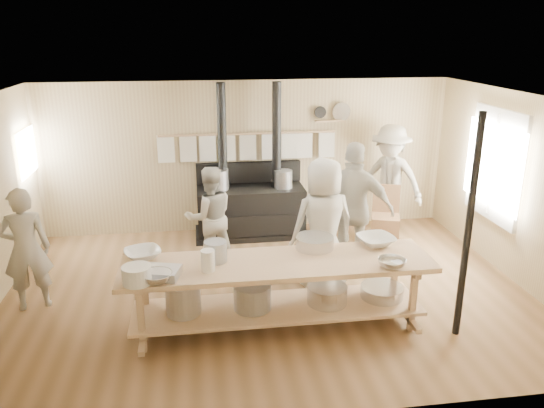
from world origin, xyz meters
name	(u,v)px	position (x,y,z in m)	size (l,w,h in m)	color
ground	(267,291)	(0.00, 0.00, 0.00)	(7.00, 7.00, 0.00)	brown
room_shell	(267,176)	(0.00, 0.00, 1.62)	(7.00, 7.00, 7.00)	tan
window_right	(495,165)	(3.47, 0.60, 1.50)	(0.09, 1.50, 1.65)	beige
left_opening	(27,152)	(-3.45, 2.00, 1.60)	(0.00, 0.90, 0.90)	white
stove	(250,206)	(-0.01, 2.12, 0.52)	(1.90, 0.75, 2.60)	black
towel_rail	(248,144)	(0.00, 2.40, 1.55)	(3.00, 0.04, 0.47)	tan
back_wall_shelf	(333,115)	(1.46, 2.43, 2.00)	(0.63, 0.14, 0.32)	tan
prep_table	(277,287)	(-0.01, -0.90, 0.52)	(3.60, 0.90, 0.85)	tan
support_post	(468,230)	(2.05, -1.35, 1.30)	(0.08, 0.08, 2.60)	black
cook_far_left	(26,249)	(-3.03, 0.02, 0.80)	(0.58, 0.38, 1.60)	#B5B1A1
cook_left	(210,217)	(-0.72, 0.98, 0.76)	(0.74, 0.58, 1.53)	#B5B1A1
cook_center	(323,225)	(0.76, 0.06, 0.91)	(0.89, 0.58, 1.82)	#B5B1A1
cook_right	(354,209)	(1.30, 0.45, 0.97)	(1.13, 0.47, 1.93)	#B5B1A1
cook_by_window	(389,180)	(2.38, 1.95, 0.95)	(1.22, 0.70, 1.89)	#B5B1A1
chair	(385,227)	(2.16, 1.45, 0.28)	(0.57, 0.57, 0.96)	#513520
bowl_white_a	(143,254)	(-1.55, -0.57, 0.90)	(0.42, 0.42, 0.10)	white
bowl_steel_a	(157,277)	(-1.35, -1.23, 0.90)	(0.34, 0.34, 0.10)	silver
bowl_white_b	(376,240)	(1.29, -0.57, 0.91)	(0.45, 0.45, 0.11)	white
bowl_steel_b	(392,263)	(1.25, -1.23, 0.90)	(0.31, 0.31, 0.10)	silver
roasting_pan	(159,273)	(-1.34, -1.11, 0.90)	(0.45, 0.30, 0.10)	#B2B2B7
mixing_bowl_large	(314,242)	(0.50, -0.57, 0.92)	(0.47, 0.47, 0.15)	silver
bucket_galv	(216,251)	(-0.71, -0.78, 0.97)	(0.26, 0.26, 0.24)	gray
deep_bowl_enamel	(137,275)	(-1.55, -1.23, 0.95)	(0.31, 0.31, 0.19)	white
pitcher	(208,261)	(-0.80, -1.03, 0.97)	(0.16, 0.16, 0.24)	white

